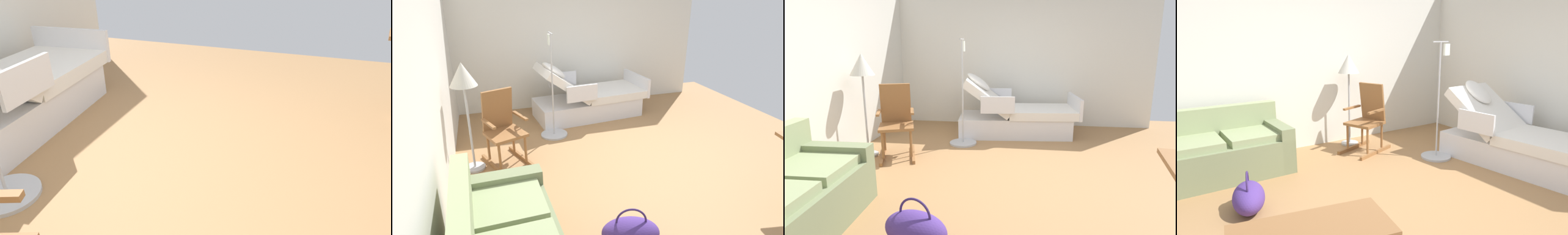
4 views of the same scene
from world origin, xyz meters
TOP-DOWN VIEW (x-y plane):
  - ground_plane at (0.00, 0.00)m, footprint 6.61×6.61m
  - back_wall at (0.00, 2.48)m, footprint 5.49×0.10m
  - side_wall at (2.69, 0.00)m, footprint 0.10×5.07m
  - hospital_bed at (1.87, 0.06)m, footprint 1.16×2.14m
  - rocking_chair at (0.51, 1.73)m, footprint 0.88×0.71m
  - floor_lamp at (0.42, 2.15)m, footprint 0.34×0.34m
  - duffel_bag at (-1.57, 0.73)m, footprint 0.46×0.62m
  - iv_pole at (1.17, 0.87)m, footprint 0.44×0.44m

SIDE VIEW (x-z plane):
  - ground_plane at x=0.00m, z-range 0.00..0.00m
  - duffel_bag at x=-1.57m, z-range -0.06..0.37m
  - iv_pole at x=1.17m, z-range -0.59..1.09m
  - hospital_bed at x=1.87m, z-range -0.26..0.89m
  - rocking_chair at x=0.51m, z-range -0.02..1.03m
  - floor_lamp at x=0.42m, z-range 0.49..1.97m
  - back_wall at x=0.00m, z-range 0.00..2.70m
  - side_wall at x=2.69m, z-range 0.00..2.70m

